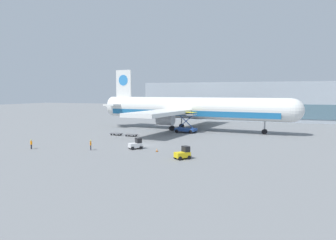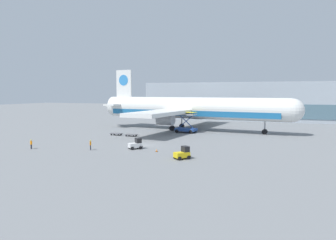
# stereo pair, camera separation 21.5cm
# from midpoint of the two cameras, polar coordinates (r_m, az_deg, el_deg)

# --- Properties ---
(ground_plane) EXTENTS (400.00, 400.00, 0.00)m
(ground_plane) POSITION_cam_midpoint_polar(r_m,az_deg,el_deg) (64.40, -4.22, -4.43)
(ground_plane) COLOR slate
(terminal_building) EXTENTS (90.00, 18.20, 14.00)m
(terminal_building) POSITION_cam_midpoint_polar(r_m,az_deg,el_deg) (126.99, 16.76, 3.14)
(terminal_building) COLOR #9EA8B2
(terminal_building) RESTS_ON ground_plane
(airplane_main) EXTENTS (58.03, 48.56, 17.00)m
(airplane_main) POSITION_cam_midpoint_polar(r_m,az_deg,el_deg) (89.71, 3.60, 1.96)
(airplane_main) COLOR white
(airplane_main) RESTS_ON ground_plane
(scissor_lift_loader) EXTENTS (5.47, 3.82, 5.29)m
(scissor_lift_loader) POSITION_cam_midpoint_polar(r_m,az_deg,el_deg) (84.20, 3.23, -0.84)
(scissor_lift_loader) COLOR #284C99
(scissor_lift_loader) RESTS_ON ground_plane
(baggage_tug_foreground) EXTENTS (2.69, 2.77, 2.00)m
(baggage_tug_foreground) POSITION_cam_midpoint_polar(r_m,az_deg,el_deg) (60.39, -5.51, -4.22)
(baggage_tug_foreground) COLOR silver
(baggage_tug_foreground) RESTS_ON ground_plane
(baggage_tug_mid) EXTENTS (2.68, 2.78, 2.00)m
(baggage_tug_mid) POSITION_cam_midpoint_polar(r_m,az_deg,el_deg) (51.24, 2.71, -5.85)
(baggage_tug_mid) COLOR yellow
(baggage_tug_mid) RESTS_ON ground_plane
(baggage_dolly_lead) EXTENTS (3.73, 1.64, 0.48)m
(baggage_dolly_lead) POSITION_cam_midpoint_polar(r_m,az_deg,el_deg) (80.23, -8.93, -2.35)
(baggage_dolly_lead) COLOR #56565B
(baggage_dolly_lead) RESTS_ON ground_plane
(baggage_dolly_second) EXTENTS (3.73, 1.64, 0.48)m
(baggage_dolly_second) POSITION_cam_midpoint_polar(r_m,az_deg,el_deg) (77.74, -6.34, -2.55)
(baggage_dolly_second) COLOR #56565B
(baggage_dolly_second) RESTS_ON ground_plane
(ground_crew_near) EXTENTS (0.34, 0.53, 1.81)m
(ground_crew_near) POSITION_cam_midpoint_polar(r_m,az_deg,el_deg) (60.56, -13.26, -4.12)
(ground_crew_near) COLOR black
(ground_crew_near) RESTS_ON ground_plane
(ground_crew_far) EXTENTS (0.55, 0.32, 1.74)m
(ground_crew_far) POSITION_cam_midpoint_polar(r_m,az_deg,el_deg) (65.06, -22.65, -3.79)
(ground_crew_far) COLOR black
(ground_crew_far) RESTS_ON ground_plane
(traffic_cone_near) EXTENTS (0.40, 0.40, 0.58)m
(traffic_cone_near) POSITION_cam_midpoint_polar(r_m,az_deg,el_deg) (57.50, -1.89, -5.26)
(traffic_cone_near) COLOR black
(traffic_cone_near) RESTS_ON ground_plane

